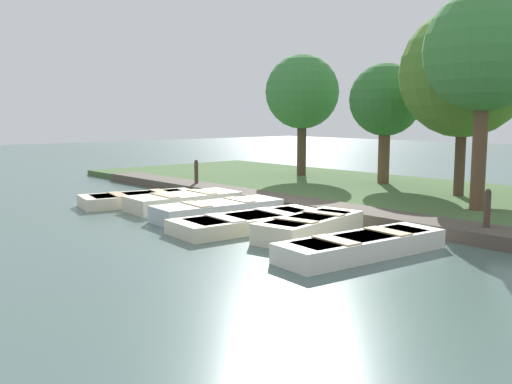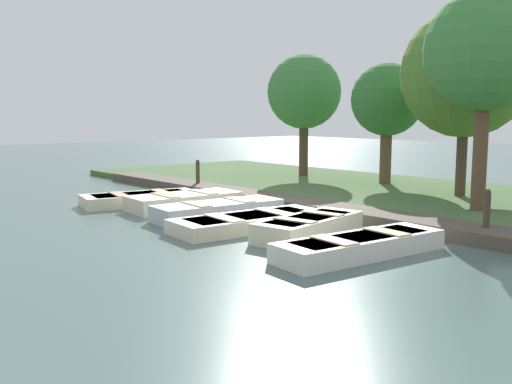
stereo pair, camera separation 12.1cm
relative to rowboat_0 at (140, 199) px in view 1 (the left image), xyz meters
name	(u,v)px [view 1 (the left image)]	position (x,y,z in m)	size (l,w,h in m)	color
ground_plane	(263,216)	(-1.36, 3.60, -0.17)	(80.00, 80.00, 0.00)	#4C6660
shore_bank	(387,194)	(-6.36, 3.60, -0.06)	(8.00, 24.00, 0.21)	#476638
dock_walkway	(301,205)	(-2.68, 3.60, -0.03)	(1.07, 19.03, 0.27)	#51473D
rowboat_0	(140,199)	(0.00, 0.00, 0.00)	(3.32, 1.84, 0.34)	beige
rowboat_1	(184,201)	(-0.51, 1.40, 0.04)	(3.01, 1.39, 0.42)	beige
rowboat_2	(218,210)	(-0.32, 3.15, 0.04)	(3.24, 1.33, 0.42)	#B2BCC1
rowboat_3	(250,221)	(-0.09, 4.60, 0.00)	(3.61, 1.56, 0.33)	beige
rowboat_4	(310,226)	(-0.44, 6.03, 0.05)	(2.78, 1.45, 0.44)	beige
rowboat_5	(362,245)	(-0.01, 7.70, 0.02)	(3.43, 1.31, 0.37)	silver
mooring_post_near	(196,175)	(-2.81, -1.28, 0.35)	(0.13, 0.13, 1.03)	#47382D
mooring_post_far	(487,215)	(-2.81, 8.53, 0.35)	(0.13, 0.13, 1.03)	#47382D
park_tree_far_left	(302,93)	(-7.57, -1.17, 3.12)	(2.73, 2.73, 4.68)	#4C3828
park_tree_left	(385,101)	(-7.78, 2.41, 2.75)	(2.37, 2.37, 4.14)	brown
park_tree_center	(464,74)	(-6.89, 5.64, 3.41)	(3.50, 3.50, 5.34)	#4C3828
park_tree_right	(484,52)	(-4.98, 7.18, 3.72)	(2.80, 2.80, 5.33)	brown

